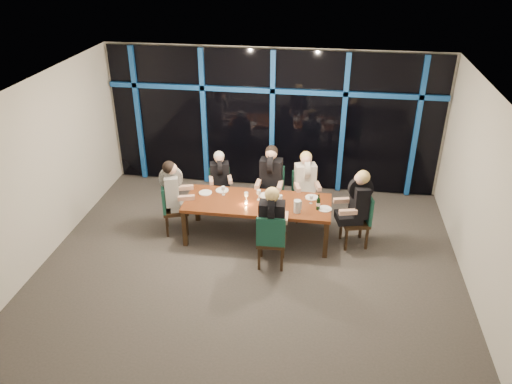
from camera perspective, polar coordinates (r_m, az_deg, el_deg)
room at (r=7.58m, az=-0.67°, el=4.42°), size 7.04×7.00×3.02m
window_wall at (r=10.46m, az=1.96°, el=8.36°), size 6.86×0.43×2.94m
dining_table at (r=8.89m, az=0.19°, el=-1.50°), size 2.60×1.00×0.75m
chair_far_left at (r=9.93m, az=-4.13°, el=0.51°), size 0.50×0.50×0.87m
chair_far_mid at (r=9.71m, az=1.76°, el=0.39°), size 0.49×0.49×1.01m
chair_far_right at (r=9.70m, az=5.49°, el=-0.00°), size 0.54×0.54×0.95m
chair_end_left at (r=9.28m, az=-9.72°, el=-1.55°), size 0.57×0.57×0.98m
chair_end_right at (r=8.97m, az=11.82°, el=-2.82°), size 0.56×0.56×0.99m
chair_near_mid at (r=8.18m, az=1.75°, el=-5.32°), size 0.48×0.48×1.01m
diner_far_left at (r=9.71m, az=-4.17°, el=2.14°), size 0.51×0.59×0.85m
diner_far_mid at (r=9.45m, az=1.71°, el=2.30°), size 0.51×0.64×0.98m
diner_far_right at (r=9.46m, az=5.69°, el=1.79°), size 0.55×0.64×0.92m
diner_end_left at (r=9.09m, az=-9.39°, el=0.63°), size 0.67×0.58×0.95m
diner_end_right at (r=8.75m, az=11.54°, el=-0.64°), size 0.67×0.56×0.97m
diner_near_mid at (r=8.04m, az=1.84°, el=-2.61°), size 0.51×0.63×0.98m
plate_far_left at (r=9.24m, az=-3.89°, el=0.20°), size 0.24×0.24×0.01m
plate_far_mid at (r=9.05m, az=1.12°, el=-0.39°), size 0.24×0.24×0.01m
plate_far_right at (r=9.04m, az=6.40°, el=-0.62°), size 0.24×0.24×0.01m
plate_end_left at (r=9.19m, az=-5.80°, el=-0.08°), size 0.24×0.24×0.01m
plate_end_right at (r=8.70m, az=7.86°, el=-1.92°), size 0.24×0.24×0.01m
plate_near_mid at (r=8.63m, az=2.14°, el=-1.90°), size 0.24×0.24×0.01m
wine_bottle at (r=8.62m, az=7.13°, el=-1.35°), size 0.07×0.07×0.29m
water_pitcher at (r=8.51m, az=4.74°, el=-1.65°), size 0.14×0.12×0.22m
tea_light at (r=8.76m, az=-1.14°, el=-1.35°), size 0.05×0.05×0.03m
wine_glass_a at (r=8.80m, az=-1.12°, el=-0.33°), size 0.07×0.07×0.18m
wine_glass_b at (r=8.85m, az=0.32°, el=-0.08°), size 0.08×0.08×0.19m
wine_glass_c at (r=8.70m, az=2.80°, el=-0.68°), size 0.07×0.07×0.19m
wine_glass_d at (r=9.04m, az=-3.77°, el=0.37°), size 0.07×0.07×0.17m
wine_glass_e at (r=8.80m, az=6.33°, el=-0.66°), size 0.06×0.06×0.16m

